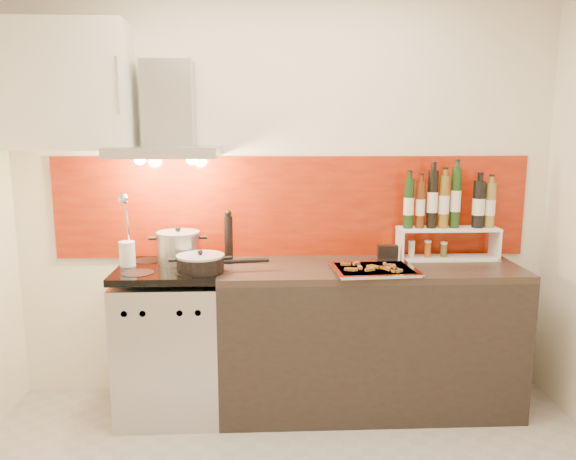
{
  "coord_description": "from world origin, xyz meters",
  "views": [
    {
      "loc": [
        -0.14,
        -2.15,
        1.72
      ],
      "look_at": [
        0.0,
        0.95,
        1.15
      ],
      "focal_mm": 35.0,
      "sensor_mm": 36.0,
      "label": 1
    }
  ],
  "objects_px": {
    "saute_pan": "(202,263)",
    "baking_tray": "(374,269)",
    "range_stove": "(172,342)",
    "pepper_mill": "(229,238)",
    "stock_pot": "(178,247)",
    "counter": "(368,337)"
  },
  "relations": [
    {
      "from": "saute_pan",
      "to": "baking_tray",
      "type": "xyz_separation_m",
      "value": [
        0.99,
        -0.02,
        -0.04
      ]
    },
    {
      "from": "range_stove",
      "to": "pepper_mill",
      "type": "relative_size",
      "value": 2.76
    },
    {
      "from": "range_stove",
      "to": "saute_pan",
      "type": "relative_size",
      "value": 1.72
    },
    {
      "from": "saute_pan",
      "to": "pepper_mill",
      "type": "relative_size",
      "value": 1.6
    },
    {
      "from": "stock_pot",
      "to": "range_stove",
      "type": "bearing_deg",
      "value": -113.96
    },
    {
      "from": "saute_pan",
      "to": "counter",
      "type": "bearing_deg",
      "value": 7.23
    },
    {
      "from": "counter",
      "to": "baking_tray",
      "type": "relative_size",
      "value": 3.63
    },
    {
      "from": "range_stove",
      "to": "counter",
      "type": "xyz_separation_m",
      "value": [
        1.2,
        0.0,
        0.01
      ]
    },
    {
      "from": "counter",
      "to": "stock_pot",
      "type": "xyz_separation_m",
      "value": [
        -1.15,
        0.1,
        0.56
      ]
    },
    {
      "from": "range_stove",
      "to": "stock_pot",
      "type": "height_order",
      "value": "stock_pot"
    },
    {
      "from": "pepper_mill",
      "to": "baking_tray",
      "type": "bearing_deg",
      "value": -16.07
    },
    {
      "from": "counter",
      "to": "stock_pot",
      "type": "height_order",
      "value": "stock_pot"
    },
    {
      "from": "range_stove",
      "to": "baking_tray",
      "type": "bearing_deg",
      "value": -6.75
    },
    {
      "from": "baking_tray",
      "to": "counter",
      "type": "bearing_deg",
      "value": 88.43
    },
    {
      "from": "stock_pot",
      "to": "saute_pan",
      "type": "relative_size",
      "value": 0.49
    },
    {
      "from": "counter",
      "to": "pepper_mill",
      "type": "distance_m",
      "value": 1.05
    },
    {
      "from": "range_stove",
      "to": "stock_pot",
      "type": "bearing_deg",
      "value": 66.04
    },
    {
      "from": "stock_pot",
      "to": "pepper_mill",
      "type": "height_order",
      "value": "pepper_mill"
    },
    {
      "from": "range_stove",
      "to": "saute_pan",
      "type": "distance_m",
      "value": 0.57
    },
    {
      "from": "pepper_mill",
      "to": "stock_pot",
      "type": "bearing_deg",
      "value": 179.68
    },
    {
      "from": "stock_pot",
      "to": "baking_tray",
      "type": "height_order",
      "value": "stock_pot"
    },
    {
      "from": "counter",
      "to": "stock_pot",
      "type": "relative_size",
      "value": 6.93
    }
  ]
}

